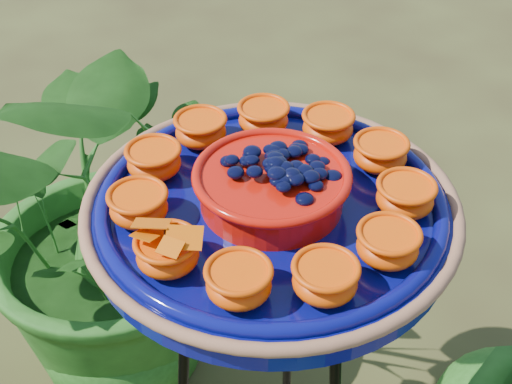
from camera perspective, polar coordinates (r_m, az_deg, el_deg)
feeder_dish at (r=0.96m, az=1.23°, el=-0.95°), size 0.61×0.61×0.12m
shrub_back_left at (r=1.77m, az=-10.64°, el=-1.49°), size 1.20×1.16×1.03m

